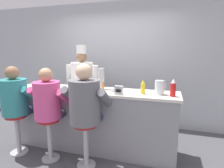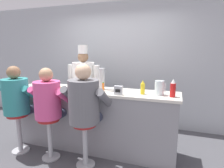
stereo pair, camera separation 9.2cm
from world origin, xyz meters
The scene contains 17 objects.
ground_plane centered at (0.00, 0.00, 0.00)m, with size 20.00×20.00×0.00m, color #4C4C51.
wall_back centered at (0.00, 1.57, 1.35)m, with size 10.00×0.06×2.70m.
diner_counter centered at (0.00, 0.29, 0.51)m, with size 2.77×0.58×1.03m.
ketchup_bottle_red centered at (1.25, 0.21, 1.14)m, with size 0.08×0.08×0.25m.
mustard_bottle_yellow centered at (0.83, 0.24, 1.12)m, with size 0.06×0.06×0.21m.
hot_sauce_bottle_orange centered at (0.21, 0.23, 1.10)m, with size 0.03×0.03×0.15m.
water_pitcher_clear centered at (1.07, 0.27, 1.13)m, with size 0.16×0.14×0.21m.
breakfast_plate centered at (-0.57, 0.13, 1.04)m, with size 0.27×0.27×0.05m.
cereal_bowl centered at (0.33, 0.28, 1.05)m, with size 0.14×0.14×0.05m.
coffee_mug_blue centered at (-0.81, 0.16, 1.08)m, with size 0.14×0.09×0.10m.
coffee_mug_tan centered at (-0.14, 0.15, 1.07)m, with size 0.13×0.08×0.09m.
cup_stack_steel centered at (0.12, 0.39, 1.20)m, with size 0.10×0.10×0.35m.
napkin_dispenser_chrome centered at (0.50, 0.09, 1.09)m, with size 0.12×0.07×0.13m.
diner_seated_teal centered at (-1.11, -0.19, 0.90)m, with size 0.60×0.59×1.43m.
diner_seated_pink centered at (-0.51, -0.19, 0.90)m, with size 0.59×0.58×1.42m.
diner_seated_grey centered at (0.10, -0.19, 0.93)m, with size 0.65×0.64×1.49m.
cook_in_whites_near centered at (-0.47, 0.87, 0.97)m, with size 0.69×0.44×1.77m.
Camera 1 is at (1.19, -2.50, 1.67)m, focal length 30.00 mm.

